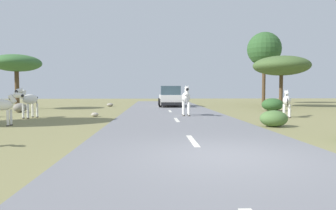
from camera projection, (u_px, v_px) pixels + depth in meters
The scene contains 16 objects.
ground_plane at pixel (225, 158), 6.77m from camera, with size 90.00×90.00×0.00m, color olive.
road at pixel (204, 157), 6.75m from camera, with size 6.00×64.00×0.05m, color slate.
lane_markings at pixel (213, 167), 5.75m from camera, with size 0.16×56.00×0.01m.
zebra_0 at pixel (186, 98), 17.12m from camera, with size 0.51×1.77×1.67m.
zebra_1 at pixel (287, 101), 16.69m from camera, with size 0.79×1.52×1.50m.
zebra_2 at pixel (29, 100), 16.17m from camera, with size 0.76×1.66×1.60m.
zebra_3 at pixel (3, 105), 12.76m from camera, with size 1.51×0.47×1.42m.
car_0 at pixel (170, 97), 26.85m from camera, with size 2.04×4.35×1.74m.
tree_2 at pixel (264, 49), 33.50m from camera, with size 3.61×3.61×7.63m.
tree_3 at pixel (16, 63), 23.45m from camera, with size 3.62×3.62×4.11m.
tree_4 at pixel (281, 66), 27.05m from camera, with size 4.82×4.82×4.39m.
bush_0 at pixel (272, 105), 21.67m from camera, with size 1.47×1.32×0.88m, color #2D5628.
bush_2 at pixel (274, 119), 12.46m from camera, with size 1.10×0.99×0.66m, color #4C7038.
rock_0 at pixel (95, 115), 17.11m from camera, with size 0.40×0.39×0.23m, color #A89E8C.
rock_3 at pixel (20, 108), 20.35m from camera, with size 0.84×0.91×0.61m, color gray.
rock_4 at pixel (110, 105), 27.30m from camera, with size 0.55×0.45×0.30m, color gray.
Camera 1 is at (-1.54, -6.64, 1.48)m, focal length 33.45 mm.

